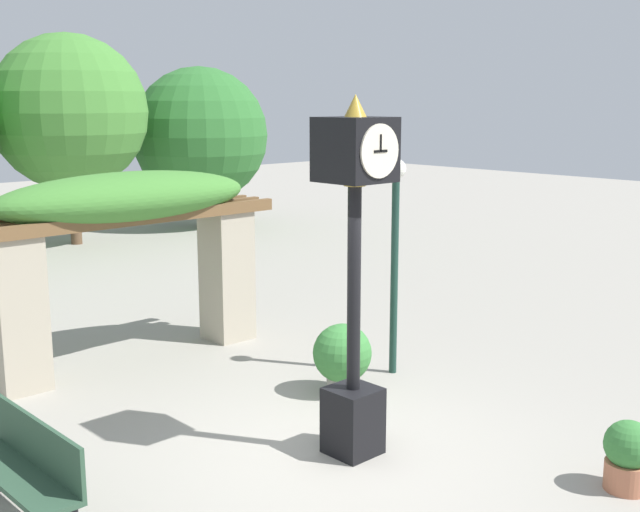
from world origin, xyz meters
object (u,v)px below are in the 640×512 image
object	(u,v)px
park_bench	(26,471)
lamp_post	(395,234)
potted_plant_near_left	(342,356)
potted_plant_near_right	(628,455)
pedestal_clock	(354,260)

from	to	relation	value
park_bench	lamp_post	xyz separation A→B (m)	(5.24, 0.36, 1.46)
potted_plant_near_left	potted_plant_near_right	bearing A→B (deg)	-87.31
pedestal_clock	potted_plant_near_left	bearing A→B (deg)	48.86
lamp_post	park_bench	bearing A→B (deg)	-176.11
potted_plant_near_left	lamp_post	size ratio (longest dim) A/B	0.31
potted_plant_near_left	potted_plant_near_right	distance (m)	3.66
pedestal_clock	lamp_post	xyz separation A→B (m)	(2.20, 1.39, -0.16)
potted_plant_near_left	potted_plant_near_right	xyz separation A→B (m)	(0.17, -3.65, -0.14)
park_bench	lamp_post	bearing A→B (deg)	93.89
park_bench	pedestal_clock	bearing A→B (deg)	71.18
park_bench	lamp_post	world-z (taller)	lamp_post
potted_plant_near_right	lamp_post	bearing A→B (deg)	76.65
potted_plant_near_left	park_bench	size ratio (longest dim) A/B	0.53
park_bench	potted_plant_near_right	bearing A→B (deg)	52.10
lamp_post	pedestal_clock	bearing A→B (deg)	-147.63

